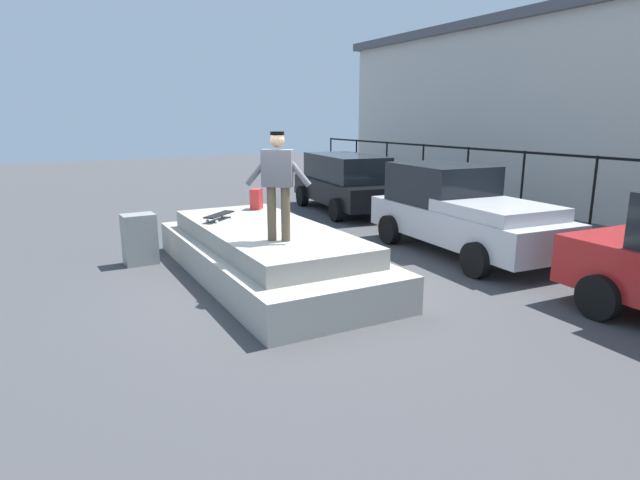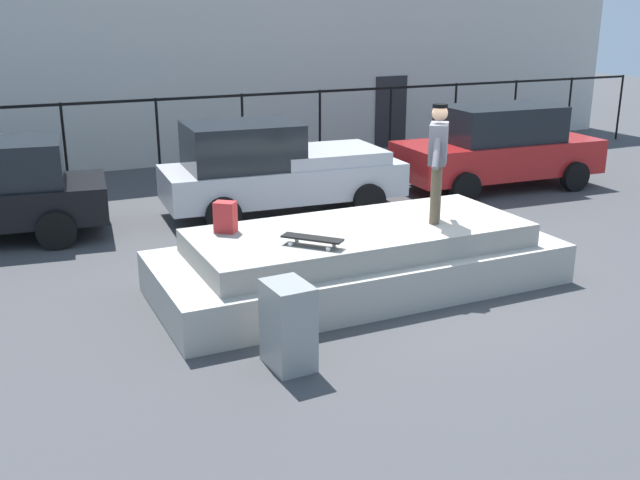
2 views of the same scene
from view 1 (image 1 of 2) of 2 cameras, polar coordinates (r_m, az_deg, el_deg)
ground_plane at (r=8.67m, az=-2.82°, el=-5.38°), size 60.00×60.00×0.00m
concrete_ledge at (r=9.38m, az=-5.88°, el=-1.43°), size 5.74×2.40×0.89m
skateboarder at (r=8.04m, az=-4.58°, el=6.71°), size 0.70×0.87×1.67m
skateboard at (r=9.97m, az=-10.88°, el=2.70°), size 0.69×0.73×0.12m
backpack at (r=11.05m, az=-6.92°, el=4.43°), size 0.34×0.33×0.42m
car_black_hatchback_near at (r=15.76m, az=2.76°, el=6.36°), size 4.67×2.39×1.69m
car_silver_pickup_mid at (r=11.22m, az=14.88°, el=3.13°), size 4.67×2.20×1.79m
utility_box at (r=10.62m, az=-18.99°, el=0.09°), size 0.47×0.62×0.97m
fence_row at (r=13.45m, az=27.65°, el=5.55°), size 24.06×0.06×1.93m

